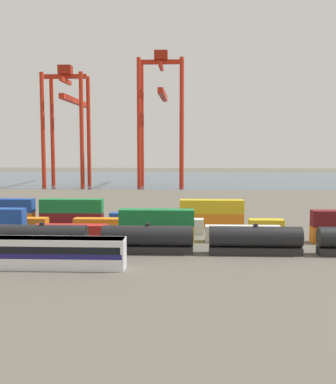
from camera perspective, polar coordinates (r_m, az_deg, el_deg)
The scene contains 22 objects.
ground_plane at distance 120.10m, azimuth -2.90°, elevation -1.77°, with size 420.00×420.00×0.00m, color #5B564C.
harbour_water at distance 219.93m, azimuth -0.41°, elevation 1.60°, with size 400.00×110.00×0.01m, color #384C60.
freight_tank_row at distance 68.48m, azimuth 10.53°, elevation -5.73°, with size 74.65×2.92×4.38m.
shipping_container_3 at distance 78.83m, azimuth -11.54°, elevation -4.82°, with size 12.10×2.44×2.60m, color #AD211C.
shipping_container_4 at distance 76.66m, azimuth -1.37°, elevation -5.01°, with size 12.10×2.44×2.60m, color gold.
shipping_container_5 at distance 76.22m, azimuth -1.38°, elevation -3.09°, with size 12.10×2.44×2.60m, color #197538.
shipping_container_6 at distance 76.97m, azimuth 9.05°, elevation -5.03°, with size 12.10×2.44×2.60m, color silver.
shipping_container_7 at distance 79.75m, azimuth 19.06°, elevation -4.90°, with size 6.04×2.44×2.60m, color orange.
shipping_container_8 at distance 79.33m, azimuth 19.12°, elevation -3.05°, with size 6.04×2.44×2.60m, color maroon.
shipping_container_12 at distance 88.05m, azimuth -16.30°, elevation -3.85°, with size 6.04×2.44×2.60m, color orange.
shipping_container_13 at distance 84.59m, azimuth -7.28°, elevation -4.05°, with size 12.10×2.44×2.60m, color orange.
shipping_container_14 at distance 83.35m, azimuth 2.24°, elevation -4.15°, with size 6.04×2.44×2.60m, color silver.
shipping_container_15 at distance 84.44m, azimuth 11.79°, elevation -4.14°, with size 6.04×2.44×2.60m, color gold.
shipping_container_18 at distance 97.21m, azimuth -19.32°, elevation -3.06°, with size 12.10×2.44×2.60m, color orange.
shipping_container_19 at distance 96.87m, azimuth -19.36°, elevation -1.54°, with size 12.10×2.44×2.60m, color #1C4299.
shipping_container_20 at distance 93.04m, azimuth -11.57°, elevation -3.23°, with size 12.10×2.44×2.60m, color maroon.
shipping_container_21 at distance 92.68m, azimuth -11.60°, elevation -1.64°, with size 12.10×2.44×2.60m, color #197538.
shipping_container_22 at distance 90.70m, azimuth -3.26°, elevation -3.35°, with size 12.10×2.44×2.60m, color #1C4299.
shipping_container_23 at distance 90.35m, azimuth 5.30°, elevation -3.41°, with size 12.10×2.44×2.60m, color orange.
shipping_container_24 at distance 89.98m, azimuth 5.32°, elevation -1.77°, with size 12.10×2.44×2.60m, color gold.
gantry_crane_west at distance 185.15m, azimuth -11.94°, elevation 9.31°, with size 15.80×42.10×44.94m.
gantry_crane_central at distance 178.58m, azimuth -0.80°, elevation 10.25°, with size 16.91×34.90×49.91m.
Camera 1 is at (11.41, -78.56, 15.44)m, focal length 44.05 mm.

